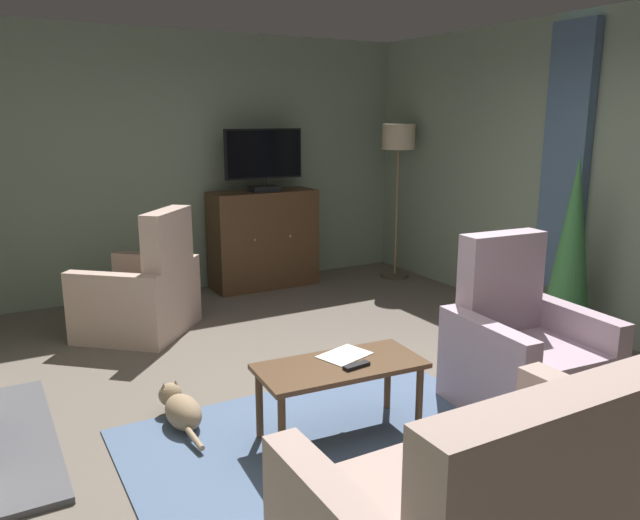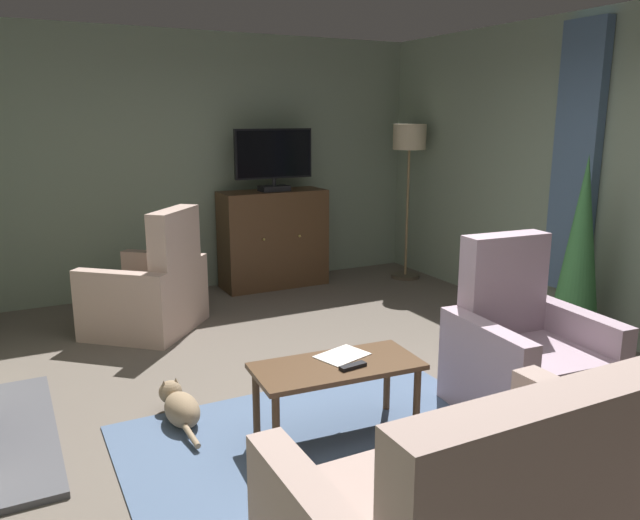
# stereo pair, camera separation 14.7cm
# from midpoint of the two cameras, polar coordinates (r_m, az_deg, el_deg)

# --- Properties ---
(ground_plane) EXTENTS (5.86, 7.60, 0.04)m
(ground_plane) POSITION_cam_midpoint_polar(r_m,az_deg,el_deg) (4.15, 2.65, -14.43)
(ground_plane) COLOR #665B51
(wall_back) EXTENTS (5.86, 0.10, 2.78)m
(wall_back) POSITION_cam_midpoint_polar(r_m,az_deg,el_deg) (6.96, -13.03, 8.59)
(wall_back) COLOR gray
(wall_back) RESTS_ON ground_plane
(curtain_panel_far) EXTENTS (0.10, 0.44, 2.33)m
(curtain_panel_far) POSITION_cam_midpoint_polar(r_m,az_deg,el_deg) (5.92, 21.04, 8.66)
(curtain_panel_far) COLOR slate
(rug_central) EXTENTS (2.31, 1.67, 0.01)m
(rug_central) POSITION_cam_midpoint_polar(r_m,az_deg,el_deg) (3.81, -0.20, -16.68)
(rug_central) COLOR slate
(rug_central) RESTS_ON ground_plane
(tv_cabinet) EXTENTS (1.18, 0.49, 1.09)m
(tv_cabinet) POSITION_cam_midpoint_polar(r_m,az_deg,el_deg) (7.01, -5.82, 1.75)
(tv_cabinet) COLOR #352315
(tv_cabinet) RESTS_ON ground_plane
(television) EXTENTS (0.89, 0.20, 0.68)m
(television) POSITION_cam_midpoint_polar(r_m,az_deg,el_deg) (6.84, -5.82, 9.31)
(television) COLOR black
(television) RESTS_ON tv_cabinet
(coffee_table) EXTENTS (1.02, 0.53, 0.47)m
(coffee_table) POSITION_cam_midpoint_polar(r_m,az_deg,el_deg) (3.73, 0.72, -10.41)
(coffee_table) COLOR #4C331E
(coffee_table) RESTS_ON ground_plane
(tv_remote) EXTENTS (0.17, 0.07, 0.02)m
(tv_remote) POSITION_cam_midpoint_polar(r_m,az_deg,el_deg) (3.65, 2.22, -9.71)
(tv_remote) COLOR black
(tv_remote) RESTS_ON coffee_table
(folded_newspaper) EXTENTS (0.35, 0.30, 0.01)m
(folded_newspaper) POSITION_cam_midpoint_polar(r_m,az_deg,el_deg) (3.82, 1.17, -8.75)
(folded_newspaper) COLOR silver
(folded_newspaper) RESTS_ON coffee_table
(armchair_in_far_corner) EXTENTS (1.23, 1.23, 1.12)m
(armchair_in_far_corner) POSITION_cam_midpoint_polar(r_m,az_deg,el_deg) (5.75, -16.74, -3.11)
(armchair_in_far_corner) COLOR #BC9E8E
(armchair_in_far_corner) RESTS_ON ground_plane
(armchair_by_fireplace) EXTENTS (0.93, 0.89, 1.13)m
(armchair_by_fireplace) POSITION_cam_midpoint_polar(r_m,az_deg,el_deg) (4.34, 17.31, -8.36)
(armchair_by_fireplace) COLOR #AD93A3
(armchair_by_fireplace) RESTS_ON ground_plane
(potted_plant_tall_palm_by_window) EXTENTS (0.36, 0.36, 1.61)m
(potted_plant_tall_palm_by_window) POSITION_cam_midpoint_polar(r_m,az_deg,el_deg) (5.52, 21.48, 1.45)
(potted_plant_tall_palm_by_window) COLOR slate
(potted_plant_tall_palm_by_window) RESTS_ON ground_plane
(cat) EXTENTS (0.23, 0.69, 0.22)m
(cat) POSITION_cam_midpoint_polar(r_m,az_deg,el_deg) (4.10, -13.73, -13.18)
(cat) COLOR #937A5B
(cat) RESTS_ON ground_plane
(floor_lamp) EXTENTS (0.38, 0.38, 1.81)m
(floor_lamp) POSITION_cam_midpoint_polar(r_m,az_deg,el_deg) (7.31, 6.62, 9.76)
(floor_lamp) COLOR #4C4233
(floor_lamp) RESTS_ON ground_plane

